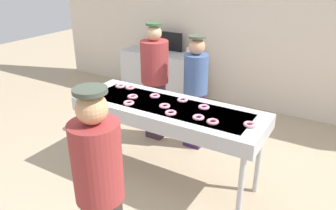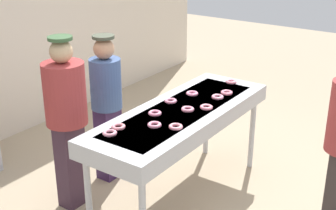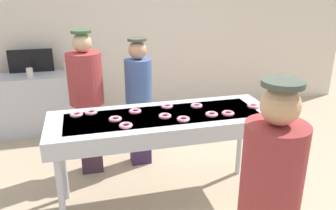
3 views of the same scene
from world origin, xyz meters
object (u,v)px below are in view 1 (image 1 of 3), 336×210
(fryer_conveyor, at_px, (168,112))
(strawberry_donut_9, at_px, (204,107))
(worker_baker, at_px, (155,74))
(worker_assistant, at_px, (195,88))
(strawberry_donut_8, at_px, (171,113))
(prep_counter, at_px, (161,75))
(strawberry_donut_2, at_px, (155,96))
(paper_cup_1, at_px, (189,51))
(strawberry_donut_5, at_px, (129,103))
(paper_cup_0, at_px, (159,50))
(strawberry_donut_6, at_px, (213,122))
(strawberry_donut_10, at_px, (250,125))
(strawberry_donut_4, at_px, (133,97))
(menu_display, at_px, (167,41))
(strawberry_donut_3, at_px, (120,86))
(strawberry_donut_11, at_px, (165,106))
(strawberry_donut_0, at_px, (182,100))
(strawberry_donut_1, at_px, (198,117))
(customer_waiting, at_px, (99,183))
(strawberry_donut_7, at_px, (130,88))

(fryer_conveyor, height_order, strawberry_donut_9, strawberry_donut_9)
(worker_baker, bearing_deg, worker_assistant, -158.92)
(strawberry_donut_8, xyz_separation_m, prep_counter, (-1.55, 2.31, -0.53))
(strawberry_donut_9, bearing_deg, strawberry_donut_8, -127.41)
(strawberry_donut_2, height_order, paper_cup_1, paper_cup_1)
(strawberry_donut_5, height_order, paper_cup_0, paper_cup_0)
(strawberry_donut_6, bearing_deg, strawberry_donut_10, 20.69)
(strawberry_donut_4, relative_size, worker_assistant, 0.08)
(strawberry_donut_4, height_order, menu_display, menu_display)
(worker_baker, distance_m, prep_counter, 1.62)
(worker_assistant, distance_m, prep_counter, 1.89)
(worker_assistant, xyz_separation_m, prep_counter, (-1.32, 1.29, -0.41))
(strawberry_donut_8, bearing_deg, strawberry_donut_10, 11.18)
(strawberry_donut_10, height_order, paper_cup_0, paper_cup_0)
(strawberry_donut_8, xyz_separation_m, strawberry_donut_10, (0.77, 0.15, 0.00))
(strawberry_donut_2, xyz_separation_m, strawberry_donut_3, (-0.54, 0.05, 0.00))
(strawberry_donut_2, bearing_deg, paper_cup_1, 107.46)
(strawberry_donut_4, height_order, strawberry_donut_9, same)
(worker_assistant, bearing_deg, paper_cup_1, -72.96)
(strawberry_donut_6, distance_m, paper_cup_0, 2.98)
(strawberry_donut_8, relative_size, menu_display, 0.19)
(fryer_conveyor, distance_m, menu_display, 2.73)
(strawberry_donut_8, xyz_separation_m, strawberry_donut_11, (-0.14, 0.11, 0.00))
(strawberry_donut_10, bearing_deg, strawberry_donut_11, -177.56)
(strawberry_donut_6, bearing_deg, strawberry_donut_0, 147.06)
(prep_counter, distance_m, paper_cup_1, 0.71)
(fryer_conveyor, xyz_separation_m, strawberry_donut_11, (-0.00, -0.07, 0.10))
(strawberry_donut_0, bearing_deg, strawberry_donut_4, -159.03)
(strawberry_donut_1, distance_m, strawberry_donut_2, 0.72)
(menu_display, bearing_deg, paper_cup_0, -89.89)
(strawberry_donut_0, relative_size, customer_waiting, 0.07)
(strawberry_donut_0, height_order, paper_cup_0, paper_cup_0)
(strawberry_donut_1, height_order, strawberry_donut_2, same)
(strawberry_donut_1, relative_size, strawberry_donut_6, 1.00)
(strawberry_donut_3, xyz_separation_m, menu_display, (-0.63, 2.16, 0.07))
(strawberry_donut_8, xyz_separation_m, paper_cup_0, (-1.55, 2.24, -0.03))
(strawberry_donut_3, bearing_deg, strawberry_donut_2, -5.59)
(strawberry_donut_6, xyz_separation_m, strawberry_donut_10, (0.32, 0.12, 0.00))
(strawberry_donut_3, bearing_deg, strawberry_donut_10, -6.84)
(worker_baker, height_order, menu_display, worker_baker)
(strawberry_donut_1, xyz_separation_m, strawberry_donut_3, (-1.21, 0.31, 0.00))
(strawberry_donut_3, relative_size, strawberry_donut_8, 1.00)
(strawberry_donut_4, height_order, strawberry_donut_8, same)
(strawberry_donut_0, xyz_separation_m, strawberry_donut_10, (0.83, -0.21, 0.00))
(strawberry_donut_6, bearing_deg, strawberry_donut_1, 174.60)
(strawberry_donut_4, distance_m, paper_cup_1, 2.32)
(strawberry_donut_0, relative_size, strawberry_donut_4, 1.00)
(strawberry_donut_9, bearing_deg, strawberry_donut_6, -50.97)
(strawberry_donut_4, bearing_deg, strawberry_donut_0, 20.97)
(strawberry_donut_4, xyz_separation_m, strawberry_donut_7, (-0.20, 0.22, 0.00))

